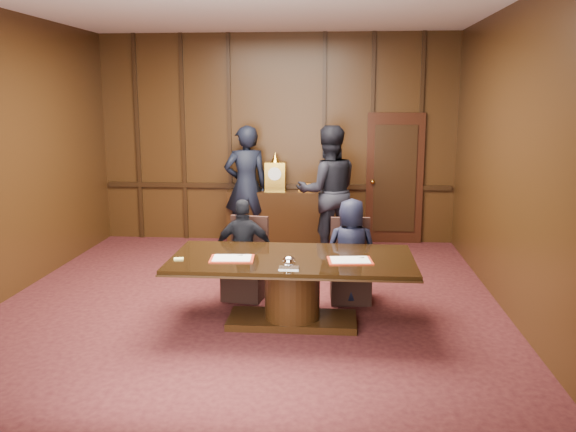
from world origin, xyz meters
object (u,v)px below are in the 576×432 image
(witness_left, at_px, (246,186))
(signatory_left, at_px, (244,250))
(sideboard, at_px, (276,215))
(signatory_right, at_px, (351,251))
(witness_right, at_px, (328,192))
(conference_table, at_px, (292,279))

(witness_left, bearing_deg, signatory_left, 80.99)
(signatory_left, bearing_deg, sideboard, -97.00)
(signatory_left, xyz_separation_m, witness_left, (-0.39, 2.80, 0.38))
(signatory_right, relative_size, witness_right, 0.63)
(signatory_left, height_order, witness_left, witness_left)
(signatory_left, distance_m, witness_left, 2.85)
(sideboard, relative_size, signatory_right, 1.26)
(signatory_right, bearing_deg, conference_table, 49.45)
(sideboard, xyz_separation_m, signatory_left, (-0.08, -2.96, 0.14))
(sideboard, xyz_separation_m, signatory_right, (1.22, -2.96, 0.15))
(conference_table, xyz_separation_m, witness_right, (0.33, 2.98, 0.51))
(witness_right, bearing_deg, witness_left, -37.62)
(conference_table, bearing_deg, sideboard, 98.55)
(conference_table, distance_m, signatory_right, 1.04)
(signatory_right, relative_size, witness_left, 0.64)
(conference_table, distance_m, signatory_left, 1.04)
(signatory_right, height_order, witness_left, witness_left)
(signatory_right, bearing_deg, signatory_left, -1.46)
(conference_table, distance_m, witness_right, 3.04)
(signatory_right, distance_m, witness_left, 3.29)
(sideboard, xyz_separation_m, witness_right, (0.90, -0.78, 0.53))
(sideboard, height_order, witness_left, witness_left)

